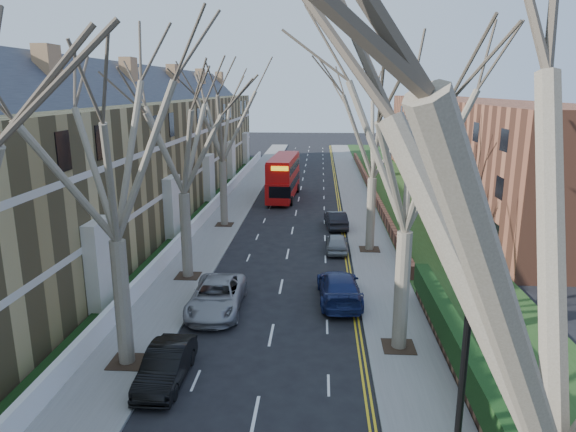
% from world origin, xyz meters
% --- Properties ---
extents(pavement_left, '(3.00, 102.00, 0.12)m').
position_xyz_m(pavement_left, '(-6.00, 39.00, 0.06)').
color(pavement_left, slate).
rests_on(pavement_left, ground).
extents(pavement_right, '(3.00, 102.00, 0.12)m').
position_xyz_m(pavement_right, '(6.00, 39.00, 0.06)').
color(pavement_right, slate).
rests_on(pavement_right, ground).
extents(terrace_left, '(9.70, 78.00, 13.60)m').
position_xyz_m(terrace_left, '(-13.65, 31.00, 5.53)').
color(terrace_left, olive).
rests_on(terrace_left, ground).
extents(flats_right, '(13.97, 54.00, 10.00)m').
position_xyz_m(flats_right, '(17.46, 43.00, 4.98)').
color(flats_right, brown).
rests_on(flats_right, ground).
extents(wall_hedge_right, '(0.70, 24.00, 1.80)m').
position_xyz_m(wall_hedge_right, '(7.70, 2.00, 1.12)').
color(wall_hedge_right, '#553324').
rests_on(wall_hedge_right, ground).
extents(front_wall_left, '(0.30, 78.00, 1.00)m').
position_xyz_m(front_wall_left, '(-7.65, 31.00, 0.62)').
color(front_wall_left, white).
rests_on(front_wall_left, ground).
extents(grass_verge_right, '(6.00, 102.00, 0.06)m').
position_xyz_m(grass_verge_right, '(10.50, 39.00, 0.15)').
color(grass_verge_right, '#203A15').
rests_on(grass_verge_right, ground).
extents(lamp_post, '(0.18, 0.50, 8.11)m').
position_xyz_m(lamp_post, '(5.00, -3.50, 4.57)').
color(lamp_post, black).
rests_on(lamp_post, ground).
extents(tree_left_mid, '(10.50, 10.50, 14.71)m').
position_xyz_m(tree_left_mid, '(-5.70, 6.00, 9.56)').
color(tree_left_mid, '#685C4A').
rests_on(tree_left_mid, ground).
extents(tree_left_far, '(10.15, 10.15, 14.22)m').
position_xyz_m(tree_left_far, '(-5.70, 16.00, 9.24)').
color(tree_left_far, '#685C4A').
rests_on(tree_left_far, ground).
extents(tree_left_dist, '(10.50, 10.50, 14.71)m').
position_xyz_m(tree_left_dist, '(-5.70, 28.00, 9.56)').
color(tree_left_dist, '#685C4A').
rests_on(tree_left_dist, ground).
extents(tree_right_mid, '(10.50, 10.50, 14.71)m').
position_xyz_m(tree_right_mid, '(5.70, 8.00, 9.56)').
color(tree_right_mid, '#685C4A').
rests_on(tree_right_mid, ground).
extents(tree_right_far, '(10.15, 10.15, 14.22)m').
position_xyz_m(tree_right_far, '(5.70, 22.00, 9.24)').
color(tree_right_far, '#685C4A').
rests_on(tree_right_far, ground).
extents(double_decker_bus, '(3.00, 10.23, 4.27)m').
position_xyz_m(double_decker_bus, '(-1.58, 39.29, 2.09)').
color(double_decker_bus, '#AD0D0C').
rests_on(double_decker_bus, ground).
extents(car_left_mid, '(1.50, 4.25, 1.40)m').
position_xyz_m(car_left_mid, '(-3.70, 4.86, 0.70)').
color(car_left_mid, black).
rests_on(car_left_mid, ground).
extents(car_left_far, '(2.73, 5.65, 1.55)m').
position_xyz_m(car_left_far, '(-3.04, 11.52, 0.78)').
color(car_left_far, gray).
rests_on(car_left_far, ground).
extents(car_right_near, '(2.50, 5.51, 1.57)m').
position_xyz_m(car_right_near, '(3.26, 13.12, 0.78)').
color(car_right_near, navy).
rests_on(car_right_near, ground).
extents(car_right_mid, '(1.52, 3.76, 1.28)m').
position_xyz_m(car_right_mid, '(3.39, 21.78, 0.64)').
color(car_right_mid, gray).
rests_on(car_right_mid, ground).
extents(car_right_far, '(1.96, 4.43, 1.41)m').
position_xyz_m(car_right_far, '(3.50, 28.01, 0.71)').
color(car_right_far, black).
rests_on(car_right_far, ground).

